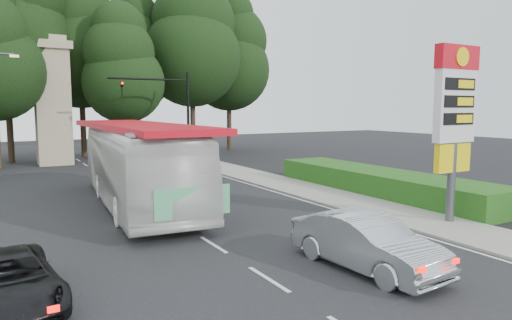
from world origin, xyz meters
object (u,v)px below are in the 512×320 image
suv_charcoal (9,281)px  monument (52,100)px  gas_station_pylon (455,110)px  traffic_signal_mast (172,106)px  transit_bus (138,165)px  sedan_silver (366,242)px

suv_charcoal → monument: bearing=76.7°
gas_station_pylon → traffic_signal_mast: size_ratio=0.95×
gas_station_pylon → transit_bus: bearing=135.5°
traffic_signal_mast → monument: bearing=142.0°
traffic_signal_mast → sedan_silver: size_ratio=1.52×
traffic_signal_mast → suv_charcoal: size_ratio=1.65×
traffic_signal_mast → transit_bus: bearing=-115.8°
sedan_silver → suv_charcoal: 9.04m
gas_station_pylon → traffic_signal_mast: 22.29m
traffic_signal_mast → transit_bus: traffic_signal_mast is taller
gas_station_pylon → suv_charcoal: 15.64m
traffic_signal_mast → suv_charcoal: 25.17m
gas_station_pylon → monument: (-11.20, 28.01, 0.66)m
gas_station_pylon → traffic_signal_mast: bearing=99.1°
sedan_silver → traffic_signal_mast: bearing=79.1°
monument → sedan_silver: monument is taller
sedan_silver → transit_bus: bearing=101.3°
gas_station_pylon → monument: 30.17m
sedan_silver → gas_station_pylon: bearing=14.5°
suv_charcoal → gas_station_pylon: bearing=-5.5°
transit_bus → suv_charcoal: 10.96m
traffic_signal_mast → sedan_silver: 24.64m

